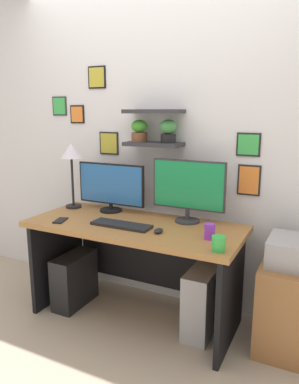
# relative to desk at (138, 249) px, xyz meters

# --- Properties ---
(ground_plane) EXTENTS (8.00, 8.00, 0.00)m
(ground_plane) POSITION_rel_desk_xyz_m (0.00, -0.05, -0.54)
(ground_plane) COLOR tan
(back_wall_assembly) EXTENTS (4.40, 0.24, 2.70)m
(back_wall_assembly) POSITION_rel_desk_xyz_m (-0.00, 0.38, 0.81)
(back_wall_assembly) COLOR silver
(back_wall_assembly) RESTS_ON ground
(desk) EXTENTS (1.57, 0.68, 0.75)m
(desk) POSITION_rel_desk_xyz_m (0.00, 0.00, 0.00)
(desk) COLOR #9E6B38
(desk) RESTS_ON ground
(monitor_left) EXTENTS (0.59, 0.18, 0.39)m
(monitor_left) POSITION_rel_desk_xyz_m (-0.33, 0.16, 0.42)
(monitor_left) COLOR black
(monitor_left) RESTS_ON desk
(monitor_right) EXTENTS (0.55, 0.18, 0.46)m
(monitor_right) POSITION_rel_desk_xyz_m (0.33, 0.16, 0.46)
(monitor_right) COLOR #2D2D33
(monitor_right) RESTS_ON desk
(keyboard) EXTENTS (0.44, 0.14, 0.02)m
(keyboard) POSITION_rel_desk_xyz_m (-0.05, -0.15, 0.22)
(keyboard) COLOR black
(keyboard) RESTS_ON desk
(computer_mouse) EXTENTS (0.06, 0.09, 0.03)m
(computer_mouse) POSITION_rel_desk_xyz_m (0.25, -0.17, 0.23)
(computer_mouse) COLOR black
(computer_mouse) RESTS_ON desk
(desk_lamp) EXTENTS (0.18, 0.18, 0.54)m
(desk_lamp) POSITION_rel_desk_xyz_m (-0.68, 0.12, 0.64)
(desk_lamp) COLOR black
(desk_lamp) RESTS_ON desk
(cell_phone) EXTENTS (0.11, 0.15, 0.01)m
(cell_phone) POSITION_rel_desk_xyz_m (-0.52, -0.25, 0.22)
(cell_phone) COLOR black
(cell_phone) RESTS_ON desk
(coffee_mug) EXTENTS (0.08, 0.08, 0.09)m
(coffee_mug) POSITION_rel_desk_xyz_m (0.70, -0.30, 0.26)
(coffee_mug) COLOR green
(coffee_mug) RESTS_ON desk
(pen_cup) EXTENTS (0.07, 0.07, 0.10)m
(pen_cup) POSITION_rel_desk_xyz_m (0.59, -0.13, 0.26)
(pen_cup) COLOR purple
(pen_cup) RESTS_ON desk
(drawer_cabinet) EXTENTS (0.44, 0.50, 0.59)m
(drawer_cabinet) POSITION_rel_desk_xyz_m (1.11, 0.08, -0.24)
(drawer_cabinet) COLOR brown
(drawer_cabinet) RESTS_ON ground
(computer_tower_left) EXTENTS (0.18, 0.40, 0.42)m
(computer_tower_left) POSITION_rel_desk_xyz_m (-0.53, -0.09, -0.33)
(computer_tower_left) COLOR black
(computer_tower_left) RESTS_ON ground
(computer_tower_right) EXTENTS (0.18, 0.40, 0.48)m
(computer_tower_right) POSITION_rel_desk_xyz_m (0.52, -0.01, -0.30)
(computer_tower_right) COLOR #99999E
(computer_tower_right) RESTS_ON ground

